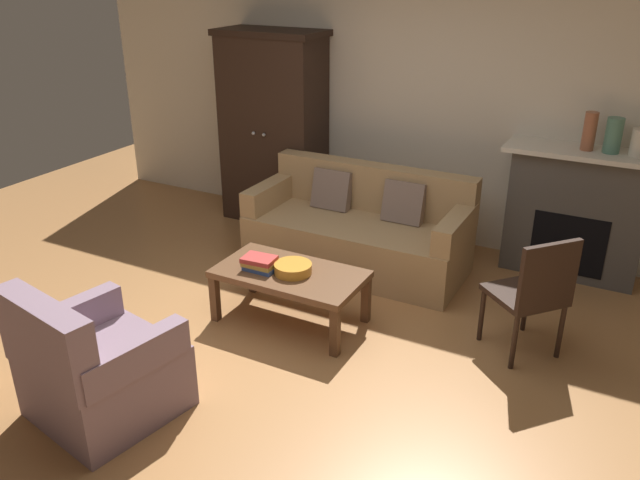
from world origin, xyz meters
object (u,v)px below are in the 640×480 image
object	(u,v)px
coffee_table	(290,278)
mantel_vase_terracotta	(590,131)
armoire	(273,128)
fruit_bowl	(293,268)
mantel_vase_cream	(640,143)
side_chair_wooden	(534,290)
armchair_near_left	(97,370)
fireplace	(576,212)
book_stack	(260,263)
couch	(359,232)
mantel_vase_jade	(613,136)

from	to	relation	value
coffee_table	mantel_vase_terracotta	bearing A→B (deg)	46.48
armoire	fruit_bowl	bearing A→B (deg)	-54.78
mantel_vase_cream	side_chair_wooden	xyz separation A→B (m)	(-0.43, -1.45, -0.72)
armchair_near_left	side_chair_wooden	xyz separation A→B (m)	(2.14, 1.85, 0.20)
coffee_table	armoire	bearing A→B (deg)	124.63
armchair_near_left	side_chair_wooden	size ratio (longest dim) A/B	1.00
fruit_bowl	mantel_vase_terracotta	distance (m)	2.63
armchair_near_left	mantel_vase_terracotta	bearing A→B (deg)	56.53
fireplace	book_stack	distance (m)	2.73
mantel_vase_terracotta	fireplace	bearing A→B (deg)	90.00
couch	book_stack	xyz separation A→B (m)	(-0.25, -1.22, 0.15)
fireplace	mantel_vase_terracotta	xyz separation A→B (m)	(-0.00, -0.02, 0.71)
armoire	fireplace	bearing A→B (deg)	1.51
coffee_table	mantel_vase_cream	world-z (taller)	mantel_vase_cream
fireplace	armoire	xyz separation A→B (m)	(-2.95, -0.08, 0.40)
couch	book_stack	size ratio (longest dim) A/B	7.42
mantel_vase_cream	couch	bearing A→B (deg)	-161.70
mantel_vase_jade	side_chair_wooden	distance (m)	1.65
armoire	book_stack	distance (m)	2.16
mantel_vase_jade	fruit_bowl	bearing A→B (deg)	-135.59
armoire	mantel_vase_terracotta	world-z (taller)	armoire
couch	mantel_vase_jade	bearing A→B (deg)	20.11
mantel_vase_terracotta	book_stack	bearing A→B (deg)	-135.59
coffee_table	fruit_bowl	size ratio (longest dim) A/B	3.94
mantel_vase_cream	armchair_near_left	xyz separation A→B (m)	(-2.57, -3.31, -0.91)
armchair_near_left	mantel_vase_jade	bearing A→B (deg)	54.42
fruit_bowl	mantel_vase_cream	distance (m)	2.88
book_stack	side_chair_wooden	xyz separation A→B (m)	(1.89, 0.45, 0.04)
couch	mantel_vase_cream	xyz separation A→B (m)	(2.07, 0.68, 0.91)
mantel_vase_jade	side_chair_wooden	xyz separation A→B (m)	(-0.23, -1.45, -0.75)
armoire	couch	world-z (taller)	armoire
fireplace	armoire	distance (m)	2.98
mantel_vase_terracotta	mantel_vase_jade	xyz separation A→B (m)	(0.18, 0.00, -0.01)
armchair_near_left	book_stack	bearing A→B (deg)	80.10
armoire	couch	size ratio (longest dim) A/B	1.00
armoire	fruit_bowl	distance (m)	2.23
fruit_bowl	fireplace	bearing A→B (deg)	47.58
book_stack	armchair_near_left	distance (m)	1.44
fruit_bowl	mantel_vase_jade	size ratio (longest dim) A/B	0.99
armoire	couch	bearing A→B (deg)	-26.28
couch	side_chair_wooden	size ratio (longest dim) A/B	2.14
couch	fireplace	bearing A→B (deg)	22.58
mantel_vase_cream	armchair_near_left	world-z (taller)	mantel_vase_cream
coffee_table	mantel_vase_cream	bearing A→B (deg)	40.81
armoire	armchair_near_left	world-z (taller)	armoire
couch	mantel_vase_cream	distance (m)	2.36
book_stack	couch	bearing A→B (deg)	78.23
book_stack	fruit_bowl	bearing A→B (deg)	14.49
coffee_table	side_chair_wooden	distance (m)	1.73
couch	armchair_near_left	xyz separation A→B (m)	(-0.50, -2.62, -0.00)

